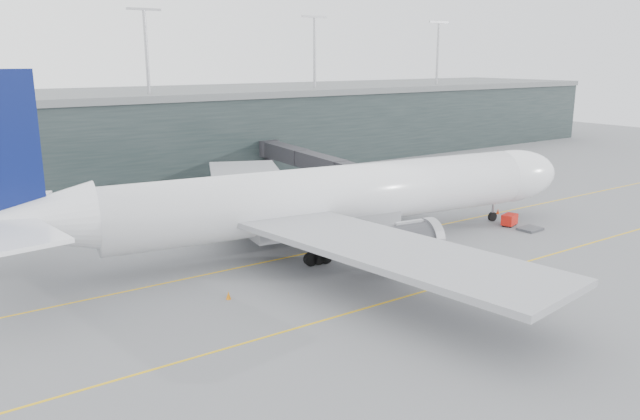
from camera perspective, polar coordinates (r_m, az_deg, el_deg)
ground at (r=71.53m, az=-5.10°, el=-3.60°), size 320.00×320.00×0.00m
taxiline_a at (r=68.24m, az=-3.41°, el=-4.42°), size 160.00×0.25×0.02m
taxiline_b at (r=56.06m, az=5.31°, el=-8.61°), size 160.00×0.25×0.02m
taxiline_lead_main at (r=90.84m, az=-8.69°, el=0.07°), size 0.25×60.00×0.02m
terminal at (r=122.86m, az=-18.94°, el=6.66°), size 240.00×36.00×29.00m
main_aircraft at (r=70.92m, az=0.68°, el=1.09°), size 72.58×67.65×20.36m
jet_bridge at (r=100.69m, az=-0.83°, el=4.35°), size 7.39×44.41×6.39m
gse_cart at (r=84.46m, az=16.94°, el=-0.83°), size 2.58×2.02×1.54m
baggage_dolly at (r=83.35m, az=18.65°, el=-1.64°), size 3.00×2.46×0.29m
uld_a at (r=77.71m, az=-12.34°, el=-1.79°), size 2.24×2.04×1.65m
uld_b at (r=79.18m, az=-10.88°, el=-1.37°), size 2.01×1.63×1.79m
uld_c at (r=80.00m, az=-7.61°, el=-1.08°), size 2.01×1.63×1.80m
cone_nose at (r=90.66m, az=15.96°, el=-0.11°), size 0.45×0.45×0.72m
cone_wing_stbd at (r=63.42m, az=12.10°, el=-5.81°), size 0.47×0.47×0.75m
cone_wing_port at (r=83.90m, az=-3.44°, el=-0.67°), size 0.50×0.50×0.79m
cone_tail at (r=57.51m, az=-8.37°, el=-7.73°), size 0.46×0.46×0.73m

